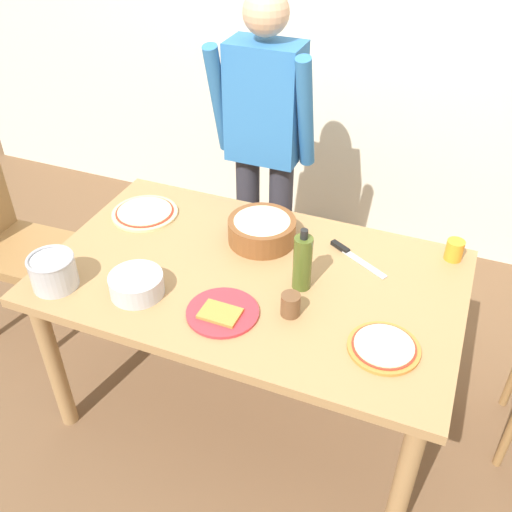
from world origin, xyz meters
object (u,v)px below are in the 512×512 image
Objects in this scene: olive_oil_bottle at (302,263)px; cup_orange at (454,250)px; dining_table at (251,291)px; person_cook at (264,140)px; pizza_cooked_on_tray at (384,347)px; chef_knife at (351,255)px; steel_pot at (53,271)px; popcorn_bowl at (262,228)px; pizza_raw_on_board at (145,213)px; chair_wooden_left at (5,237)px; cup_small_brown at (291,305)px; plate_with_slice at (222,312)px; mixing_bowl_steel at (137,284)px.

cup_orange is at bearing 37.77° from olive_oil_bottle.
person_cook is at bearing 107.68° from dining_table.
pizza_cooked_on_tray is 0.92× the size of chef_knife.
steel_pot reaches higher than pizza_cooked_on_tray.
person_cook is at bearing 138.69° from chef_knife.
cup_orange is (0.95, -0.37, -0.14)m from person_cook.
olive_oil_bottle reaches higher than popcorn_bowl.
dining_table is 0.60m from pizza_cooked_on_tray.
steel_pot is (-0.06, -0.55, 0.06)m from pizza_raw_on_board.
chair_wooden_left is 1.57m from cup_small_brown.
popcorn_bowl is 3.29× the size of cup_small_brown.
cup_small_brown is at bearing 22.53° from plate_with_slice.
person_cook reaches higher than mixing_bowl_steel.
popcorn_bowl is 0.46m from cup_small_brown.
pizza_raw_on_board is at bearing 164.88° from olive_oil_bottle.
cup_orange is at bearing 31.67° from mixing_bowl_steel.
person_cook is 0.78m from chef_knife.
popcorn_bowl is (-0.60, 0.43, 0.05)m from pizza_cooked_on_tray.
person_cook is 6.23× the size of plate_with_slice.
olive_oil_bottle is 0.31m from chef_knife.
plate_with_slice reaches higher than dining_table.
mixing_bowl_steel is (-0.34, -0.01, 0.03)m from plate_with_slice.
plate_with_slice is at bearing -13.55° from chair_wooden_left.
cup_small_brown is (0.22, 0.09, 0.03)m from plate_with_slice.
cup_small_brown is 0.32× the size of chef_knife.
popcorn_bowl is at bearing 42.43° from steel_pot.
dining_table is 0.99× the size of person_cook.
person_cook reaches higher than chef_knife.
mixing_bowl_steel is at bearing -178.13° from plate_with_slice.
cup_orange reaches higher than mixing_bowl_steel.
pizza_cooked_on_tray is (1.88, -0.27, 0.23)m from chair_wooden_left.
mixing_bowl_steel is 2.35× the size of cup_small_brown.
steel_pot is (-0.31, -0.08, 0.03)m from mixing_bowl_steel.
dining_table is at bearing 143.54° from cup_small_brown.
chef_knife is at bearing 5.30° from popcorn_bowl.
chair_wooden_left is 11.18× the size of cup_orange.
cup_orange is at bearing 7.68° from pizza_raw_on_board.
person_cook is at bearing 32.58° from chair_wooden_left.
olive_oil_bottle is at bearing 21.34° from steel_pot.
pizza_cooked_on_tray reaches higher than chef_knife.
cup_orange is (0.75, 0.17, -0.02)m from popcorn_bowl.
pizza_raw_on_board is 1.04× the size of popcorn_bowl.
plate_with_slice is 0.65m from steel_pot.
popcorn_bowl is 0.77m from cup_orange.
popcorn_bowl reaches higher than plate_with_slice.
chair_wooden_left reaches higher than steel_pot.
cup_small_brown is at bearing 172.24° from pizza_cooked_on_tray.
cup_small_brown is at bearing -55.85° from popcorn_bowl.
pizza_raw_on_board is 1.23m from pizza_cooked_on_tray.
cup_orange reaches higher than dining_table.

